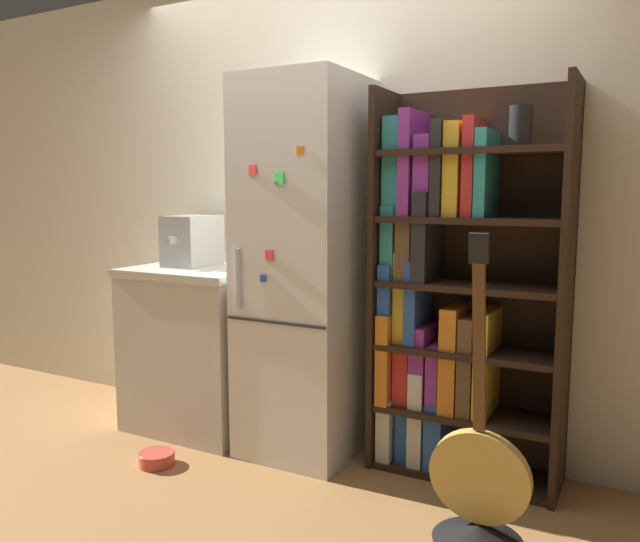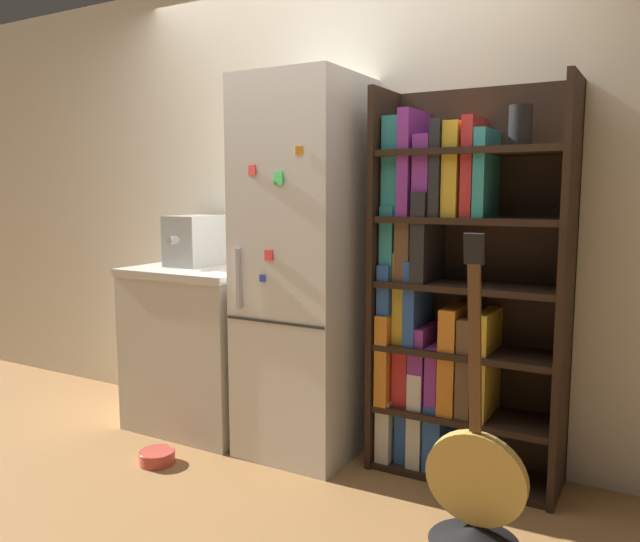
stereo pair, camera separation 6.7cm
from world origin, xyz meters
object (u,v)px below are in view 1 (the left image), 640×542
at_px(refrigerator, 304,270).
at_px(bookshelf, 448,295).
at_px(espresso_machine, 192,241).
at_px(guitar, 479,498).
at_px(pet_bowl, 157,458).

height_order(refrigerator, bookshelf, refrigerator).
bearing_deg(espresso_machine, refrigerator, -3.87).
xyz_separation_m(bookshelf, espresso_machine, (-1.50, -0.08, 0.21)).
relative_size(refrigerator, guitar, 1.58).
xyz_separation_m(espresso_machine, pet_bowl, (0.22, -0.58, -1.05)).
bearing_deg(bookshelf, espresso_machine, -176.95).
relative_size(bookshelf, pet_bowl, 10.19).
relative_size(bookshelf, guitar, 1.52).
height_order(bookshelf, espresso_machine, bookshelf).
relative_size(espresso_machine, pet_bowl, 2.00).
distance_m(refrigerator, bookshelf, 0.74).
distance_m(espresso_machine, pet_bowl, 1.22).
distance_m(bookshelf, pet_bowl, 1.66).
bearing_deg(pet_bowl, espresso_machine, 111.09).
xyz_separation_m(refrigerator, bookshelf, (0.72, 0.13, -0.10)).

